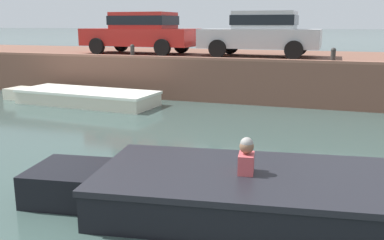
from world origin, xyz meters
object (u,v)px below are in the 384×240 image
object	(u,v)px
mooring_bollard_mid	(333,55)
car_left_inner_silver	(262,32)
motorboat_passing	(288,195)
mooring_bollard_west	(132,50)
car_leftmost_red	(141,31)
boat_moored_west_cream	(82,97)

from	to	relation	value
mooring_bollard_mid	car_left_inner_silver	bearing A→B (deg)	142.60
motorboat_passing	mooring_bollard_west	distance (m)	10.02
car_left_inner_silver	mooring_bollard_west	world-z (taller)	car_left_inner_silver
car_left_inner_silver	mooring_bollard_west	bearing A→B (deg)	-155.40
car_leftmost_red	mooring_bollard_mid	distance (m)	7.28
boat_moored_west_cream	mooring_bollard_west	size ratio (longest dim) A/B	12.18
boat_moored_west_cream	motorboat_passing	bearing A→B (deg)	-40.70
car_leftmost_red	car_left_inner_silver	distance (m)	4.59
boat_moored_west_cream	motorboat_passing	xyz separation A→B (m)	(7.09, -6.10, 0.06)
car_left_inner_silver	mooring_bollard_mid	size ratio (longest dim) A/B	9.19
boat_moored_west_cream	motorboat_passing	world-z (taller)	motorboat_passing
motorboat_passing	car_left_inner_silver	distance (m)	10.08
motorboat_passing	mooring_bollard_mid	world-z (taller)	mooring_bollard_mid
motorboat_passing	car_left_inner_silver	bearing A→B (deg)	102.08
boat_moored_west_cream	car_left_inner_silver	size ratio (longest dim) A/B	1.33
boat_moored_west_cream	mooring_bollard_mid	world-z (taller)	mooring_bollard_mid
motorboat_passing	mooring_bollard_mid	distance (m)	7.94
boat_moored_west_cream	motorboat_passing	size ratio (longest dim) A/B	0.79
mooring_bollard_west	boat_moored_west_cream	bearing A→B (deg)	-119.26
mooring_bollard_west	car_leftmost_red	bearing A→B (deg)	106.10
mooring_bollard_mid	boat_moored_west_cream	bearing A→B (deg)	-166.98
boat_moored_west_cream	mooring_bollard_mid	bearing A→B (deg)	13.02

